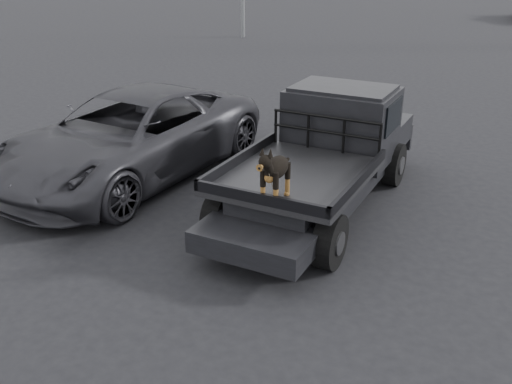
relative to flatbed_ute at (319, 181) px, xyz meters
The scene contains 6 objects.
ground 2.03m from the flatbed_ute, 73.88° to the right, with size 120.00×120.00×0.00m, color black.
flatbed_ute is the anchor object (origin of this frame).
ute_cab 1.31m from the flatbed_ute, 90.00° to the left, with size 1.72×1.30×0.88m, color black, non-canonical shape.
headache_rack 0.76m from the flatbed_ute, 90.00° to the left, with size 1.80×0.08×0.55m, color black, non-canonical shape.
dog 2.07m from the flatbed_ute, 86.48° to the right, with size 0.32×0.60×0.74m, color black, non-canonical shape.
parked_suv 3.58m from the flatbed_ute, behind, with size 2.55×5.53×1.54m, color #313036.
Camera 1 is at (2.44, -6.10, 3.97)m, focal length 40.00 mm.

